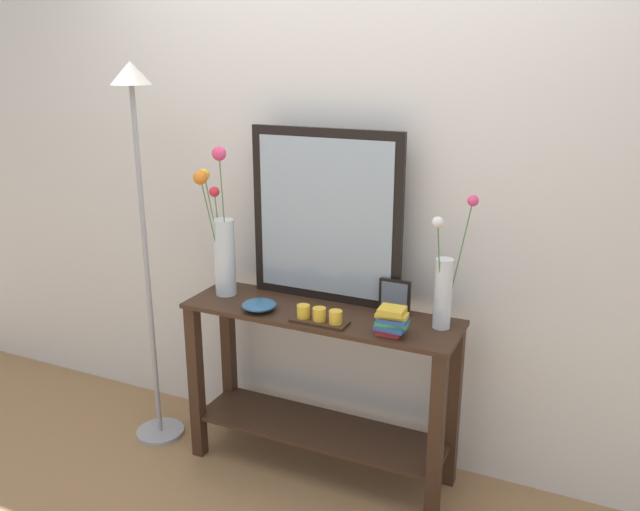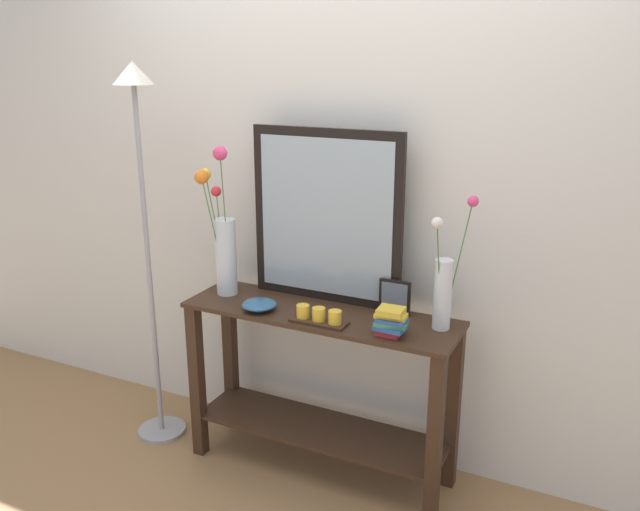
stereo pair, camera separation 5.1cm
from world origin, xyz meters
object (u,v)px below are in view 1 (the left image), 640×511
Objects in this scene: mirror_leaning at (325,217)px; console_table at (320,377)px; vase_right at (444,285)px; candle_tray at (319,317)px; picture_frame_small at (395,297)px; tall_vase_left at (222,243)px; book_stack at (392,321)px; floor_lamp at (141,197)px; decorative_bowl at (259,305)px.

console_table is at bearing -74.17° from mirror_leaning.
candle_tray is at bearing -160.48° from vase_right.
picture_frame_small is (0.34, -0.03, -0.31)m from mirror_leaning.
mirror_leaning reaches higher than tall_vase_left.
vase_right is 4.00× the size of book_stack.
candle_tray is at bearing -70.86° from mirror_leaning.
book_stack is (0.31, 0.01, 0.03)m from candle_tray.
book_stack is at bearing -0.86° from floor_lamp.
console_table is 5.04× the size of candle_tray.
decorative_bowl is (-0.21, -0.24, -0.36)m from mirror_leaning.
tall_vase_left reaches higher than console_table.
tall_vase_left is 2.86× the size of candle_tray.
tall_vase_left is at bearing -163.14° from mirror_leaning.
console_table is at bearing 5.54° from floor_lamp.
mirror_leaning reaches higher than picture_frame_small.
floor_lamp is at bearing -170.23° from picture_frame_small.
vase_right is (0.57, -0.09, -0.20)m from mirror_leaning.
candle_tray is 0.34m from picture_frame_small.
console_table is at bearing -1.26° from tall_vase_left.
mirror_leaning is 0.86m from floor_lamp.
candle_tray reaches higher than console_table.
decorative_bowl reaches higher than console_table.
picture_frame_small reaches higher than console_table.
floor_lamp is at bearing 179.14° from book_stack.
floor_lamp reaches higher than console_table.
decorative_bowl is 1.11× the size of book_stack.
book_stack is at bearing -74.39° from picture_frame_small.
candle_tray is at bearing -178.46° from book_stack.
tall_vase_left reaches higher than vase_right.
tall_vase_left is at bearing 156.79° from decorative_bowl.
console_table is 0.73m from vase_right.
vase_right is at bearing 19.52° from candle_tray.
tall_vase_left is (-0.46, -0.14, -0.14)m from mirror_leaning.
vase_right reaches higher than picture_frame_small.
mirror_leaning reaches higher than candle_tray.
candle_tray is 0.31m from book_stack.
book_stack is (0.61, -0.01, 0.04)m from decorative_bowl.
book_stack is at bearing -31.97° from mirror_leaning.
picture_frame_small is at bearing 105.61° from book_stack.
book_stack is at bearing 1.54° from candle_tray.
vase_right is 0.53m from candle_tray.
tall_vase_left is 1.28× the size of vase_right.
floor_lamp is at bearing -164.18° from mirror_leaning.
decorative_bowl is at bearing 177.11° from candle_tray.
candle_tray is at bearing -1.68° from floor_lamp.
candle_tray is (0.09, -0.26, -0.36)m from mirror_leaning.
mirror_leaning reaches higher than book_stack.
mirror_leaning is 3.18× the size of candle_tray.
vase_right is at bearing 11.27° from decorative_bowl.
picture_frame_small is at bearing 21.15° from decorative_bowl.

